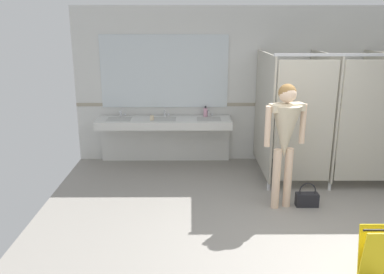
# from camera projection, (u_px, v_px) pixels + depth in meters

# --- Properties ---
(ground_plane) EXTENTS (6.65, 6.81, 0.10)m
(ground_plane) POSITION_uv_depth(u_px,v_px,m) (298.00, 250.00, 4.60)
(ground_plane) COLOR gray
(wall_back) EXTENTS (6.65, 0.12, 2.78)m
(wall_back) POSITION_uv_depth(u_px,v_px,m) (258.00, 85.00, 7.25)
(wall_back) COLOR silver
(wall_back) RESTS_ON ground_plane
(wall_back_tile_band) EXTENTS (6.65, 0.01, 0.06)m
(wall_back_tile_band) POSITION_uv_depth(u_px,v_px,m) (258.00, 104.00, 7.28)
(wall_back_tile_band) COLOR #9E937F
(wall_back_tile_band) RESTS_ON wall_back
(vanity_counter) EXTENTS (2.37, 0.58, 0.97)m
(vanity_counter) POSITION_uv_depth(u_px,v_px,m) (165.00, 130.00, 7.18)
(vanity_counter) COLOR silver
(vanity_counter) RESTS_ON ground_plane
(mirror_panel) EXTENTS (2.27, 0.02, 1.29)m
(mirror_panel) POSITION_uv_depth(u_px,v_px,m) (164.00, 72.00, 7.10)
(mirror_panel) COLOR silver
(mirror_panel) RESTS_ON wall_back
(bathroom_stalls) EXTENTS (2.89, 1.52, 2.07)m
(bathroom_stalls) POSITION_uv_depth(u_px,v_px,m) (355.00, 114.00, 6.33)
(bathroom_stalls) COLOR #B2AD9E
(bathroom_stalls) RESTS_ON ground_plane
(person_standing) EXTENTS (0.58, 0.50, 1.73)m
(person_standing) POSITION_uv_depth(u_px,v_px,m) (285.00, 131.00, 5.29)
(person_standing) COLOR beige
(person_standing) RESTS_ON ground_plane
(handbag) EXTENTS (0.31, 0.14, 0.35)m
(handbag) POSITION_uv_depth(u_px,v_px,m) (307.00, 199.00, 5.58)
(handbag) COLOR black
(handbag) RESTS_ON ground_plane
(soap_dispenser) EXTENTS (0.07, 0.07, 0.19)m
(soap_dispenser) POSITION_uv_depth(u_px,v_px,m) (205.00, 112.00, 7.18)
(soap_dispenser) COLOR #D899B2
(soap_dispenser) RESTS_ON vanity_counter
(paper_cup) EXTENTS (0.07, 0.07, 0.08)m
(paper_cup) POSITION_uv_depth(u_px,v_px,m) (152.00, 118.00, 6.92)
(paper_cup) COLOR beige
(paper_cup) RESTS_ON vanity_counter
(wet_floor_sign) EXTENTS (0.28, 0.19, 0.56)m
(wet_floor_sign) POSITION_uv_depth(u_px,v_px,m) (374.00, 254.00, 3.92)
(wet_floor_sign) COLOR yellow
(wet_floor_sign) RESTS_ON ground_plane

